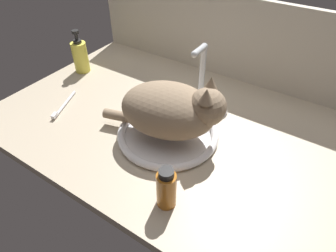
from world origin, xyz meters
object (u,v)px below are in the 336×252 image
faucet (200,84)px  amber_bottle (166,188)px  soap_pump_bottle (80,56)px  toothbrush (64,105)px  sink_basin (168,133)px  cat (175,110)px

faucet → amber_bottle: 43.46cm
faucet → soap_pump_bottle: size_ratio=1.32×
faucet → amber_bottle: bearing=-72.0°
soap_pump_bottle → toothbrush: (13.26, -22.13, -6.02)cm
sink_basin → soap_pump_bottle: soap_pump_bottle is taller
sink_basin → soap_pump_bottle: size_ratio=1.81×
faucet → soap_pump_bottle: (-52.73, -5.37, -1.81)cm
sink_basin → amber_bottle: amber_bottle is taller
sink_basin → faucet: bearing=90.0°
toothbrush → sink_basin: bearing=10.5°
faucet → amber_bottle: faucet is taller
toothbrush → faucet: bearing=34.9°
cat → sink_basin: bearing=-164.6°
cat → toothbrush: 43.31cm
cat → faucet: bearing=95.6°
soap_pump_bottle → faucet: bearing=5.8°
cat → soap_pump_bottle: bearing=165.4°
sink_basin → toothbrush: size_ratio=1.98×
faucet → cat: 19.83cm
cat → soap_pump_bottle: size_ratio=2.18×
faucet → soap_pump_bottle: 53.03cm
amber_bottle → toothbrush: amber_bottle is taller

